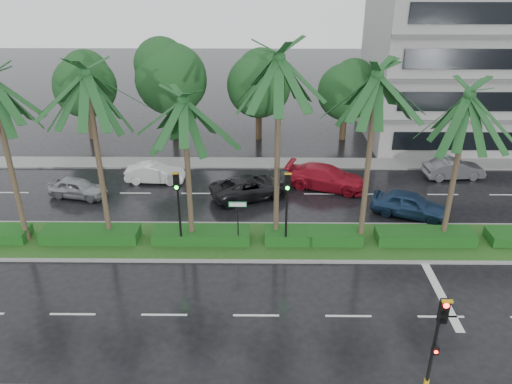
{
  "coord_description": "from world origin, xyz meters",
  "views": [
    {
      "loc": [
        0.17,
        -22.1,
        14.29
      ],
      "look_at": [
        -0.07,
        1.5,
        2.8
      ],
      "focal_mm": 35.0,
      "sensor_mm": 36.0,
      "label": 1
    }
  ],
  "objects_px": {
    "signal_median_left": "(178,199)",
    "signal_near": "(435,344)",
    "car_red": "(326,177)",
    "car_blue": "(410,204)",
    "car_grey": "(454,169)",
    "car_darkgrey": "(250,187)",
    "car_white": "(155,173)",
    "car_silver": "(78,188)",
    "street_sign": "(238,212)"
  },
  "relations": [
    {
      "from": "car_grey",
      "to": "signal_near",
      "type": "bearing_deg",
      "value": 152.57
    },
    {
      "from": "street_sign",
      "to": "car_grey",
      "type": "height_order",
      "value": "street_sign"
    },
    {
      "from": "street_sign",
      "to": "signal_near",
      "type": "bearing_deg",
      "value": -54.66
    },
    {
      "from": "street_sign",
      "to": "car_blue",
      "type": "xyz_separation_m",
      "value": [
        10.0,
        3.67,
        -1.37
      ]
    },
    {
      "from": "car_darkgrey",
      "to": "car_white",
      "type": "bearing_deg",
      "value": 47.89
    },
    {
      "from": "car_red",
      "to": "car_blue",
      "type": "height_order",
      "value": "car_red"
    },
    {
      "from": "street_sign",
      "to": "car_silver",
      "type": "height_order",
      "value": "street_sign"
    },
    {
      "from": "signal_near",
      "to": "signal_median_left",
      "type": "height_order",
      "value": "signal_median_left"
    },
    {
      "from": "signal_near",
      "to": "car_grey",
      "type": "xyz_separation_m",
      "value": [
        7.5,
        19.05,
        -1.83
      ]
    },
    {
      "from": "signal_near",
      "to": "car_darkgrey",
      "type": "relative_size",
      "value": 0.87
    },
    {
      "from": "signal_median_left",
      "to": "car_silver",
      "type": "relative_size",
      "value": 1.17
    },
    {
      "from": "car_white",
      "to": "car_blue",
      "type": "height_order",
      "value": "car_blue"
    },
    {
      "from": "car_red",
      "to": "car_blue",
      "type": "xyz_separation_m",
      "value": [
        4.5,
        -3.82,
        -0.02
      ]
    },
    {
      "from": "signal_median_left",
      "to": "car_grey",
      "type": "distance_m",
      "value": 19.98
    },
    {
      "from": "car_white",
      "to": "car_red",
      "type": "distance_m",
      "value": 11.53
    },
    {
      "from": "car_red",
      "to": "car_white",
      "type": "bearing_deg",
      "value": 104.2
    },
    {
      "from": "car_darkgrey",
      "to": "car_blue",
      "type": "relative_size",
      "value": 1.14
    },
    {
      "from": "car_silver",
      "to": "car_darkgrey",
      "type": "bearing_deg",
      "value": -77.32
    },
    {
      "from": "signal_median_left",
      "to": "car_silver",
      "type": "xyz_separation_m",
      "value": [
        -7.5,
        6.16,
        -2.36
      ]
    },
    {
      "from": "car_silver",
      "to": "car_white",
      "type": "bearing_deg",
      "value": -50.1
    },
    {
      "from": "street_sign",
      "to": "car_darkgrey",
      "type": "distance_m",
      "value": 6.22
    },
    {
      "from": "signal_median_left",
      "to": "car_red",
      "type": "height_order",
      "value": "signal_median_left"
    },
    {
      "from": "car_red",
      "to": "car_grey",
      "type": "xyz_separation_m",
      "value": [
        9.0,
        1.69,
        -0.09
      ]
    },
    {
      "from": "car_silver",
      "to": "car_red",
      "type": "xyz_separation_m",
      "value": [
        16.0,
        1.52,
        0.13
      ]
    },
    {
      "from": "signal_near",
      "to": "car_silver",
      "type": "distance_m",
      "value": 23.68
    },
    {
      "from": "street_sign",
      "to": "car_silver",
      "type": "bearing_deg",
      "value": 150.35
    },
    {
      "from": "car_silver",
      "to": "car_red",
      "type": "relative_size",
      "value": 0.71
    },
    {
      "from": "signal_median_left",
      "to": "car_blue",
      "type": "bearing_deg",
      "value": 16.5
    },
    {
      "from": "car_white",
      "to": "car_red",
      "type": "xyz_separation_m",
      "value": [
        11.5,
        -0.83,
        0.12
      ]
    },
    {
      "from": "signal_median_left",
      "to": "signal_near",
      "type": "bearing_deg",
      "value": -44.09
    },
    {
      "from": "signal_median_left",
      "to": "street_sign",
      "type": "height_order",
      "value": "signal_median_left"
    },
    {
      "from": "car_silver",
      "to": "signal_median_left",
      "type": "bearing_deg",
      "value": -116.99
    },
    {
      "from": "car_white",
      "to": "car_darkgrey",
      "type": "distance_m",
      "value": 6.89
    },
    {
      "from": "signal_near",
      "to": "signal_median_left",
      "type": "distance_m",
      "value": 13.93
    },
    {
      "from": "car_blue",
      "to": "car_white",
      "type": "bearing_deg",
      "value": 96.94
    },
    {
      "from": "signal_near",
      "to": "car_grey",
      "type": "height_order",
      "value": "signal_near"
    },
    {
      "from": "signal_median_left",
      "to": "car_white",
      "type": "bearing_deg",
      "value": 109.44
    },
    {
      "from": "signal_median_left",
      "to": "car_darkgrey",
      "type": "bearing_deg",
      "value": 60.6
    },
    {
      "from": "street_sign",
      "to": "car_silver",
      "type": "distance_m",
      "value": 12.17
    },
    {
      "from": "street_sign",
      "to": "car_darkgrey",
      "type": "relative_size",
      "value": 0.52
    },
    {
      "from": "street_sign",
      "to": "car_grey",
      "type": "relative_size",
      "value": 0.63
    },
    {
      "from": "car_silver",
      "to": "car_blue",
      "type": "distance_m",
      "value": 20.63
    },
    {
      "from": "car_darkgrey",
      "to": "car_blue",
      "type": "height_order",
      "value": "car_blue"
    },
    {
      "from": "street_sign",
      "to": "car_silver",
      "type": "xyz_separation_m",
      "value": [
        -10.5,
        5.98,
        -1.49
      ]
    },
    {
      "from": "signal_median_left",
      "to": "car_red",
      "type": "distance_m",
      "value": 11.67
    },
    {
      "from": "car_white",
      "to": "car_red",
      "type": "height_order",
      "value": "car_red"
    },
    {
      "from": "signal_near",
      "to": "street_sign",
      "type": "height_order",
      "value": "signal_near"
    },
    {
      "from": "car_blue",
      "to": "car_grey",
      "type": "xyz_separation_m",
      "value": [
        4.5,
        5.51,
        -0.08
      ]
    },
    {
      "from": "car_blue",
      "to": "car_silver",
      "type": "bearing_deg",
      "value": 106.72
    },
    {
      "from": "car_white",
      "to": "car_blue",
      "type": "relative_size",
      "value": 0.89
    }
  ]
}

